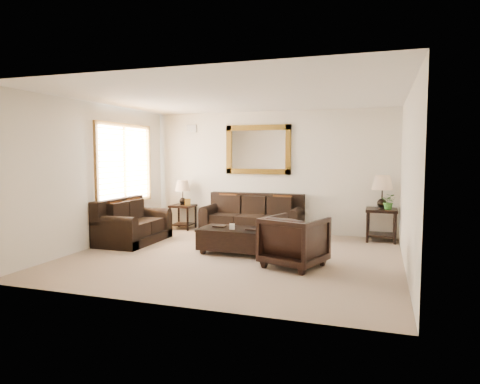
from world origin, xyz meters
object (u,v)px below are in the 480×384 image
(sofa, at_px, (253,220))
(loveseat, at_px, (131,226))
(coffee_table, at_px, (236,238))
(end_table_left, at_px, (183,197))
(armchair, at_px, (294,239))
(end_table_right, at_px, (382,198))

(sofa, height_order, loveseat, sofa)
(coffee_table, bearing_deg, end_table_left, 136.93)
(loveseat, bearing_deg, end_table_left, -10.48)
(end_table_left, height_order, armchair, end_table_left)
(end_table_right, height_order, coffee_table, end_table_right)
(sofa, relative_size, end_table_right, 1.62)
(end_table_left, xyz_separation_m, coffee_table, (1.99, -1.97, -0.47))
(sofa, relative_size, end_table_left, 1.88)
(loveseat, bearing_deg, armchair, -103.72)
(sofa, xyz_separation_m, coffee_table, (0.25, -1.84, -0.04))
(sofa, xyz_separation_m, armchair, (1.39, -2.41, 0.12))
(loveseat, xyz_separation_m, armchair, (3.45, -0.84, 0.12))
(sofa, height_order, end_table_left, end_table_left)
(end_table_left, distance_m, end_table_right, 4.42)
(loveseat, bearing_deg, coffee_table, -96.64)
(loveseat, distance_m, end_table_left, 1.78)
(loveseat, height_order, armchair, armchair)
(end_table_right, bearing_deg, end_table_left, 179.46)
(end_table_right, xyz_separation_m, coffee_table, (-2.42, -1.92, -0.59))
(loveseat, distance_m, end_table_right, 5.04)
(sofa, bearing_deg, loveseat, -142.62)
(sofa, bearing_deg, end_table_left, 175.93)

